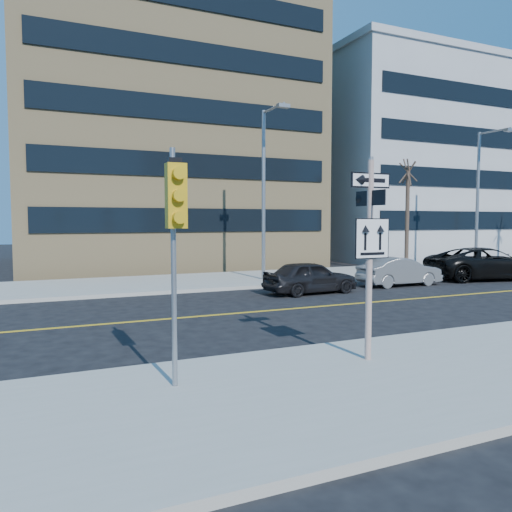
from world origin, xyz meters
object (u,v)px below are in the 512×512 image
sign_pole (370,247)px  parked_car_b (399,272)px  street_tree_west (408,175)px  traffic_signal (176,216)px  parked_car_c (486,264)px  parked_car_a (310,277)px  streetlight_b (481,190)px  streetlight_a (266,183)px

sign_pole → parked_car_b: bearing=47.1°
sign_pole → street_tree_west: (13.00, 13.81, 3.09)m
traffic_signal → parked_car_c: traffic_signal is taller
parked_car_a → parked_car_b: parked_car_a is taller
streetlight_b → sign_pole: bearing=-143.6°
sign_pole → parked_car_a: sign_pole is taller
parked_car_b → streetlight_a: (-5.13, 3.45, 4.11)m
parked_car_c → streetlight_b: streetlight_b is taller
streetlight_b → street_tree_west: 5.09m
parked_car_c → sign_pole: bearing=138.4°
parked_car_a → streetlight_b: 14.94m
traffic_signal → parked_car_c: (18.67, 10.04, -2.22)m
parked_car_a → streetlight_b: size_ratio=0.49×
parked_car_a → streetlight_a: size_ratio=0.49×
parked_car_b → streetlight_b: 10.37m
parked_car_a → traffic_signal: bearing=136.2°
parked_car_a → streetlight_b: streetlight_b is taller
traffic_signal → parked_car_a: (8.17, 9.53, -2.36)m
streetlight_a → traffic_signal: bearing=-120.8°
traffic_signal → parked_car_b: bearing=37.2°
street_tree_west → sign_pole: bearing=-133.3°
parked_car_c → street_tree_west: street_tree_west is taller
parked_car_c → streetlight_b: bearing=-30.1°
parked_car_c → street_tree_west: (-1.67, 3.92, 4.71)m
parked_car_a → parked_car_c: bearing=-90.4°
parked_car_a → streetlight_a: 5.64m
streetlight_a → streetlight_b: size_ratio=1.00×
sign_pole → streetlight_b: bearing=36.4°
parked_car_a → street_tree_west: (8.83, 4.43, 4.85)m
parked_car_a → parked_car_c: (10.51, 0.51, 0.14)m
streetlight_b → traffic_signal: bearing=-148.6°
streetlight_b → parked_car_c: bearing=-134.5°
parked_car_b → streetlight_b: streetlight_b is taller
parked_car_b → traffic_signal: bearing=127.1°
sign_pole → streetlight_b: (18.00, 13.27, 2.32)m
parked_car_a → parked_car_b: bearing=-88.1°
parked_car_b → parked_car_c: size_ratio=0.67×
sign_pole → parked_car_b: (9.13, 9.82, -1.79)m
parked_car_a → parked_car_b: size_ratio=1.00×
sign_pole → parked_car_a: (4.17, 9.38, -1.77)m
traffic_signal → street_tree_west: size_ratio=0.63×
sign_pole → parked_car_c: size_ratio=0.69×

